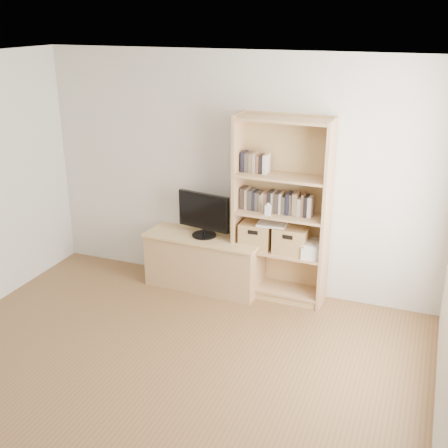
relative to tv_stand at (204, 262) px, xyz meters
The scene contains 13 objects.
floor 2.30m from the tv_stand, 82.67° to the right, with size 4.50×5.00×0.01m, color brown.
back_wall 1.07m from the tv_stand, 39.76° to the left, with size 4.50×0.02×2.60m, color silver.
ceiling 3.24m from the tv_stand, 82.67° to the right, with size 4.50×5.00×0.01m, color white.
tv_stand is the anchor object (origin of this frame).
bookshelf 1.11m from the tv_stand, ahead, with size 1.00×0.35×1.99m, color tan.
television 0.57m from the tv_stand, ahead, with size 0.63×0.05×0.49m, color black.
books_row_mid 1.17m from the tv_stand, ahead, with size 0.82×0.16×0.22m, color #332922.
books_row_upper 1.35m from the tv_stand, ahead, with size 0.36×0.13×0.19m, color #332922.
baby_monitor 1.04m from the tv_stand, ahead, with size 0.06×0.04×0.11m, color white.
basket_left 0.71m from the tv_stand, ahead, with size 0.34×0.28×0.28m, color #9E7F47.
basket_right 1.06m from the tv_stand, ahead, with size 0.34×0.28×0.28m, color #9E7F47.
laptop 0.94m from the tv_stand, ahead, with size 0.31×0.21×0.02m, color white.
magazine_stack 1.24m from the tv_stand, ahead, with size 0.19×0.28×0.13m, color silver.
Camera 1 is at (2.01, -3.06, 2.95)m, focal length 45.00 mm.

